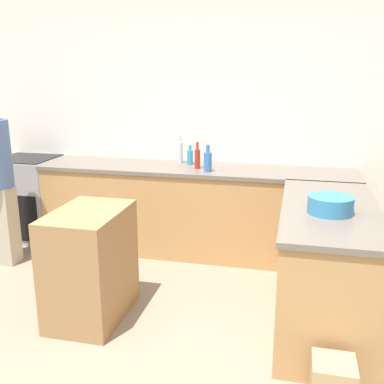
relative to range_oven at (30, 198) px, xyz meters
The scene contains 11 objects.
ground_plane 2.95m from the range_oven, 48.25° to the right, with size 14.00×14.00×0.00m, color gray.
wall_back 2.16m from the range_oven, 10.12° to the left, with size 8.00×0.06×2.70m.
counter_back 1.94m from the range_oven, ahead, with size 3.21×0.68×0.91m.
counter_peninsula 3.40m from the range_oven, 19.46° to the right, with size 0.69×1.61×0.91m.
range_oven is the anchor object (origin of this frame).
island_table 2.07m from the range_oven, 45.31° to the right, with size 0.50×0.75×0.86m.
mixing_bowl 3.48m from the range_oven, 22.03° to the right, with size 0.31×0.31×0.12m.
water_bottle_blue 2.19m from the range_oven, ahead, with size 0.08×0.08×0.26m.
vinegar_bottle_clear 1.84m from the range_oven, ahead, with size 0.06×0.06×0.30m.
hot_sauce_bottle 2.05m from the range_oven, ahead, with size 0.06×0.06×0.27m.
dish_soap_bottle 1.93m from the range_oven, ahead, with size 0.06×0.06×0.20m.
Camera 1 is at (1.00, -2.20, 1.86)m, focal length 42.00 mm.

